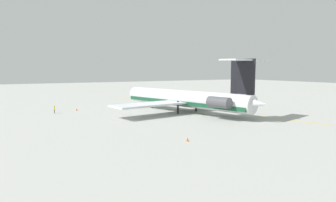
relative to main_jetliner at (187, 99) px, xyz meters
The scene contains 9 objects.
ground 14.01m from the main_jetliner, 65.98° to the right, with size 311.71×311.71×0.00m, color #ADADA8.
main_jetliner is the anchor object (origin of this frame).
ground_crew_near_nose 28.84m from the main_jetliner, 25.67° to the right, with size 0.41×0.27×1.67m.
ground_crew_near_tail 28.15m from the main_jetliner, 32.14° to the right, with size 0.45×0.28×1.76m.
ground_crew_portside 29.38m from the main_jetliner, 63.28° to the left, with size 0.46×0.29×1.83m.
ground_crew_starboard 24.62m from the main_jetliner, 17.89° to the right, with size 0.27×0.42×1.66m.
safety_cone_nose 26.14m from the main_jetliner, 53.66° to the left, with size 0.40×0.40×0.55m, color #EA590F.
safety_cone_wingtip 27.31m from the main_jetliner, 147.49° to the left, with size 0.40×0.40×0.55m, color #EA590F.
taxiway_centreline 8.22m from the main_jetliner, 81.80° to the right, with size 87.46×0.36×0.01m, color gold.
Camera 1 is at (-62.39, 48.94, 9.74)m, focal length 32.50 mm.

